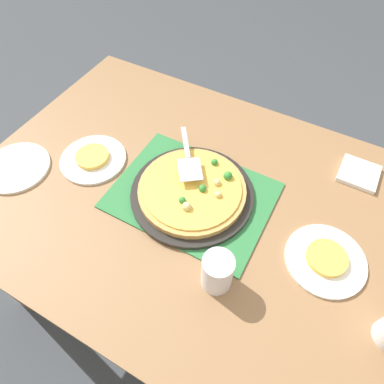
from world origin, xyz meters
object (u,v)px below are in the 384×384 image
object	(u,v)px
plate_far_right	(93,159)
pizza_server	(188,158)
pizza_pan	(192,193)
served_slice_right	(92,157)
cup_far	(217,272)
pizza	(193,189)
plate_near_left	(325,260)
served_slice_left	(327,258)
plate_side	(16,167)
napkin_stack	(359,173)

from	to	relation	value
plate_far_right	pizza_server	distance (m)	0.33
pizza_pan	plate_far_right	size ratio (longest dim) A/B	1.73
plate_far_right	served_slice_right	bearing A→B (deg)	-90.00
plate_far_right	cup_far	bearing A→B (deg)	-18.34
plate_far_right	pizza	bearing A→B (deg)	4.79
plate_near_left	served_slice_right	bearing A→B (deg)	-179.07
served_slice_right	served_slice_left	bearing A→B (deg)	0.93
pizza_server	served_slice_left	bearing A→B (deg)	-11.31
pizza	served_slice_right	xyz separation A→B (m)	(-0.36, -0.03, -0.02)
plate_near_left	served_slice_right	xyz separation A→B (m)	(-0.79, -0.01, 0.01)
served_slice_right	plate_near_left	bearing A→B (deg)	0.93
plate_far_right	plate_side	size ratio (longest dim) A/B	1.00
pizza	plate_side	xyz separation A→B (m)	(-0.57, -0.18, -0.03)
napkin_stack	plate_near_left	bearing A→B (deg)	-92.01
plate_near_left	served_slice_right	world-z (taller)	served_slice_right
pizza	cup_far	xyz separation A→B (m)	(0.19, -0.21, 0.03)
pizza	pizza_server	world-z (taller)	pizza_server
pizza_pan	pizza_server	distance (m)	0.11
served_slice_left	cup_far	size ratio (longest dim) A/B	0.92
cup_far	napkin_stack	bearing A→B (deg)	65.55
plate_near_left	cup_far	world-z (taller)	cup_far
pizza_server	cup_far	bearing A→B (deg)	-49.93
plate_far_right	pizza_pan	bearing A→B (deg)	4.71
pizza_pan	pizza	size ratio (longest dim) A/B	1.15
cup_far	napkin_stack	xyz separation A→B (m)	(0.25, 0.55, -0.05)
served_slice_right	pizza_server	xyz separation A→B (m)	(0.31, 0.11, 0.05)
pizza_pan	plate_side	xyz separation A→B (m)	(-0.56, -0.18, -0.01)
plate_side	pizza_server	distance (m)	0.57
plate_near_left	pizza_server	bearing A→B (deg)	168.69
served_slice_left	pizza_pan	bearing A→B (deg)	177.68
napkin_stack	served_slice_left	bearing A→B (deg)	-92.01
plate_far_right	napkin_stack	distance (m)	0.88
pizza_server	plate_side	bearing A→B (deg)	-152.82
plate_far_right	pizza_server	bearing A→B (deg)	19.62
plate_far_right	served_slice_right	distance (m)	0.01
pizza	napkin_stack	size ratio (longest dim) A/B	2.75
pizza_server	pizza_pan	bearing A→B (deg)	-54.01
plate_side	served_slice_left	world-z (taller)	served_slice_left
plate_far_right	napkin_stack	bearing A→B (deg)	24.45
plate_side	served_slice_right	distance (m)	0.25
served_slice_left	served_slice_right	world-z (taller)	same
plate_side	cup_far	size ratio (longest dim) A/B	1.83
plate_side	pizza_server	size ratio (longest dim) A/B	1.04
pizza	pizza_server	bearing A→B (deg)	126.94
pizza	plate_near_left	world-z (taller)	pizza
pizza_pan	pizza_server	bearing A→B (deg)	125.99
served_slice_left	plate_near_left	bearing A→B (deg)	90.00
cup_far	pizza_server	bearing A→B (deg)	130.07
plate_far_right	served_slice_left	bearing A→B (deg)	0.93
plate_far_right	served_slice_left	size ratio (longest dim) A/B	2.00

